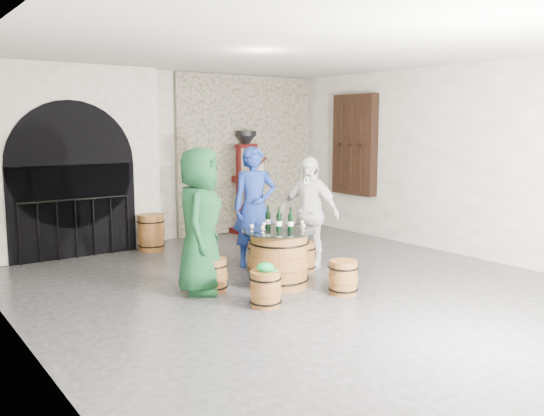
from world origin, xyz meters
TOP-DOWN VIEW (x-y plane):
  - ground at (0.00, 0.00)m, footprint 8.00×8.00m
  - wall_back at (0.00, 4.00)m, footprint 8.00×0.00m
  - wall_left at (-3.50, 0.00)m, footprint 0.00×8.00m
  - wall_right at (3.50, 0.00)m, footprint 0.00×8.00m
  - ceiling at (0.00, 0.00)m, footprint 8.00×8.00m
  - stone_facing_panel at (1.80, 3.94)m, footprint 3.20×0.12m
  - arched_opening at (-1.90, 3.74)m, footprint 3.10×0.60m
  - shuttered_window at (3.38, 2.40)m, footprint 0.23×1.10m
  - barrel_table at (-0.17, 0.11)m, footprint 1.01×1.01m
  - barrel_stool_left at (-1.02, 0.42)m, footprint 0.40×0.40m
  - barrel_stool_far at (0.11, 0.98)m, footprint 0.40×0.40m
  - barrel_stool_right at (0.62, 0.57)m, footprint 0.40×0.40m
  - barrel_stool_near_right at (0.31, -0.67)m, footprint 0.40×0.40m
  - barrel_stool_near_left at (-0.83, -0.52)m, footprint 0.40×0.40m
  - green_cap at (-0.82, -0.52)m, footprint 0.25×0.21m
  - person_green at (-1.18, 0.48)m, footprint 1.06×1.11m
  - person_blue at (0.21, 1.26)m, footprint 0.80×0.68m
  - person_white at (0.83, 0.70)m, footprint 0.75×1.09m
  - wine_bottle_left at (-0.19, 0.08)m, footprint 0.08×0.08m
  - wine_bottle_center at (-0.07, -0.02)m, footprint 0.08×0.08m
  - wine_bottle_right at (-0.22, 0.30)m, footprint 0.08×0.08m
  - tasting_glass_a at (-0.46, 0.07)m, footprint 0.05×0.05m
  - tasting_glass_b at (0.21, 0.08)m, footprint 0.05×0.05m
  - tasting_glass_c at (-0.30, 0.28)m, footprint 0.05×0.05m
  - tasting_glass_d at (0.01, 0.41)m, footprint 0.05×0.05m
  - tasting_glass_e at (0.06, -0.14)m, footprint 0.05×0.05m
  - tasting_glass_f at (-0.52, 0.24)m, footprint 0.05×0.05m
  - side_barrel at (-0.66, 3.24)m, footprint 0.48×0.48m
  - corking_press at (1.64, 3.70)m, footprint 0.89×0.57m
  - control_box at (2.05, 3.86)m, footprint 0.18×0.10m

SIDE VIEW (x-z plane):
  - ground at x=0.00m, z-range 0.00..0.00m
  - barrel_stool_left at x=-1.02m, z-range 0.00..0.44m
  - barrel_stool_far at x=0.11m, z-range 0.00..0.44m
  - barrel_stool_right at x=0.62m, z-range 0.00..0.44m
  - barrel_stool_near_right at x=0.31m, z-range 0.00..0.44m
  - barrel_stool_near_left at x=-0.83m, z-range 0.00..0.44m
  - side_barrel at x=-0.66m, z-range 0.00..0.64m
  - barrel_table at x=-0.17m, z-range 0.00..0.78m
  - green_cap at x=-0.82m, z-range 0.43..0.55m
  - tasting_glass_a at x=-0.46m, z-range 0.78..0.88m
  - tasting_glass_b at x=0.21m, z-range 0.78..0.88m
  - tasting_glass_c at x=-0.30m, z-range 0.78..0.88m
  - tasting_glass_d at x=0.01m, z-range 0.78..0.88m
  - tasting_glass_e at x=0.06m, z-range 0.78..0.88m
  - tasting_glass_f at x=-0.52m, z-range 0.78..0.88m
  - person_white at x=0.83m, z-range 0.00..1.72m
  - wine_bottle_left at x=-0.19m, z-range 0.75..1.07m
  - wine_bottle_center at x=-0.07m, z-range 0.75..1.07m
  - wine_bottle_right at x=-0.22m, z-range 0.75..1.07m
  - person_blue at x=0.21m, z-range 0.00..1.87m
  - person_green at x=-1.18m, z-range 0.00..1.92m
  - corking_press at x=1.64m, z-range 0.17..2.25m
  - control_box at x=2.05m, z-range 1.24..1.46m
  - arched_opening at x=-1.90m, z-range -0.01..3.18m
  - wall_back at x=0.00m, z-range -2.40..5.60m
  - wall_left at x=-3.50m, z-range -2.40..5.60m
  - wall_right at x=3.50m, z-range -2.40..5.60m
  - stone_facing_panel at x=1.80m, z-range 0.01..3.19m
  - shuttered_window at x=3.38m, z-range 0.80..2.80m
  - ceiling at x=0.00m, z-range 3.20..3.20m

